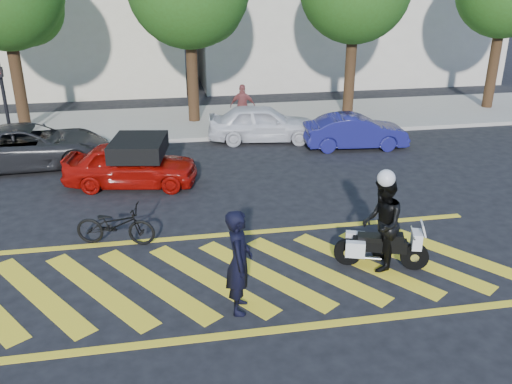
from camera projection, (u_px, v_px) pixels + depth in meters
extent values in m
plane|color=black|center=(239.00, 276.00, 11.12)|extent=(90.00, 90.00, 0.00)
cube|color=#9E998E|center=(195.00, 122.00, 22.00)|extent=(60.00, 5.00, 0.15)
cube|color=yellow|center=(40.00, 295.00, 10.47)|extent=(2.43, 3.21, 0.01)
cube|color=yellow|center=(98.00, 289.00, 10.65)|extent=(2.43, 3.21, 0.01)
cube|color=yellow|center=(155.00, 284.00, 10.83)|extent=(2.43, 3.21, 0.01)
cube|color=yellow|center=(210.00, 278.00, 11.01)|extent=(2.43, 3.21, 0.01)
cube|color=yellow|center=(263.00, 273.00, 11.20)|extent=(2.43, 3.21, 0.01)
cube|color=yellow|center=(314.00, 269.00, 11.38)|extent=(2.43, 3.21, 0.01)
cube|color=yellow|center=(364.00, 264.00, 11.56)|extent=(2.43, 3.21, 0.01)
cube|color=yellow|center=(412.00, 259.00, 11.74)|extent=(2.43, 3.21, 0.01)
cube|color=yellow|center=(459.00, 255.00, 11.93)|extent=(2.43, 3.21, 0.01)
cube|color=yellow|center=(255.00, 332.00, 9.39)|extent=(12.00, 0.20, 0.01)
cube|color=yellow|center=(227.00, 234.00, 12.84)|extent=(12.00, 0.20, 0.01)
cylinder|color=black|center=(18.00, 80.00, 20.19)|extent=(0.44, 0.44, 4.00)
sphere|color=#295416|center=(25.00, 8.00, 19.60)|extent=(2.73, 2.73, 2.73)
cylinder|color=black|center=(192.00, 74.00, 21.26)|extent=(0.44, 0.44, 4.00)
sphere|color=#295416|center=(205.00, 5.00, 20.65)|extent=(2.99, 2.99, 2.99)
cylinder|color=black|center=(350.00, 69.00, 22.34)|extent=(0.44, 0.44, 4.00)
sphere|color=#295416|center=(366.00, 3.00, 21.74)|extent=(2.86, 2.86, 2.86)
cylinder|color=black|center=(493.00, 65.00, 23.42)|extent=(0.44, 0.44, 4.00)
sphere|color=#295416|center=(512.00, 3.00, 22.83)|extent=(2.60, 2.60, 2.60)
cylinder|color=black|center=(5.00, 104.00, 18.34)|extent=(0.12, 0.12, 3.20)
imported|color=black|center=(239.00, 262.00, 9.66)|extent=(0.60, 0.80, 2.00)
imported|color=black|center=(115.00, 225.00, 12.25)|extent=(1.91, 1.06, 0.95)
cylinder|color=black|center=(348.00, 252.00, 11.46)|extent=(0.59, 0.30, 0.58)
cylinder|color=silver|center=(348.00, 252.00, 11.46)|extent=(0.21, 0.19, 0.18)
cylinder|color=black|center=(414.00, 257.00, 11.27)|extent=(0.59, 0.30, 0.58)
cylinder|color=silver|center=(414.00, 257.00, 11.27)|extent=(0.21, 0.19, 0.18)
cube|color=black|center=(380.00, 245.00, 11.29)|extent=(1.12, 0.57, 0.26)
cube|color=black|center=(393.00, 238.00, 11.18)|extent=(0.46, 0.38, 0.19)
cube|color=black|center=(369.00, 237.00, 11.26)|extent=(0.56, 0.44, 0.11)
cube|color=silver|center=(417.00, 240.00, 11.12)|extent=(0.30, 0.41, 0.35)
cube|color=silver|center=(355.00, 239.00, 11.58)|extent=(0.43, 0.28, 0.33)
cube|color=silver|center=(355.00, 249.00, 11.16)|extent=(0.43, 0.28, 0.33)
imported|color=black|center=(382.00, 224.00, 11.09)|extent=(1.04, 1.17, 2.01)
imported|color=#9E0C07|center=(131.00, 165.00, 15.52)|extent=(3.97, 2.13, 1.28)
imported|color=#232325|center=(30.00, 146.00, 17.05)|extent=(4.97, 2.55, 1.34)
imported|color=silver|center=(262.00, 123.00, 19.60)|extent=(4.10, 2.08, 1.34)
imported|color=#151657|center=(355.00, 132.00, 18.86)|extent=(3.66, 1.54, 1.18)
imported|color=#974644|center=(243.00, 106.00, 20.68)|extent=(1.05, 0.65, 1.66)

